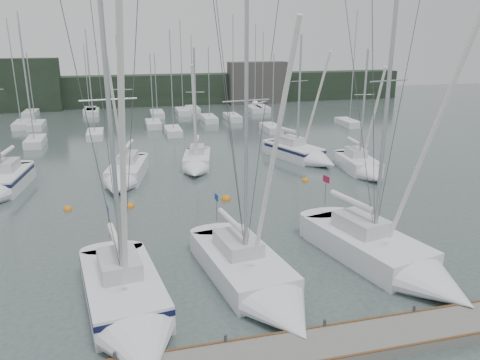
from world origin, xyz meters
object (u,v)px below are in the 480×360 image
Objects in this scene: sailboat_near_right at (397,262)px; buoy_b at (226,200)px; sailboat_near_center at (260,285)px; buoy_d at (305,181)px; sailboat_mid_b at (124,176)px; buoy_a at (130,207)px; sailboat_mid_e at (364,168)px; sailboat_mid_d at (305,155)px; sailboat_near_left at (130,310)px; sailboat_mid_c at (196,164)px; buoy_c at (68,210)px.

buoy_b is (-5.78, 12.76, -0.62)m from sailboat_near_right.
buoy_d is at bearing 53.10° from sailboat_near_center.
sailboat_mid_b reaches higher than buoy_a.
sailboat_near_center is 7.16m from sailboat_near_right.
buoy_d is at bearing 10.43° from buoy_a.
sailboat_mid_e is 18.17× the size of buoy_a.
sailboat_mid_e is (3.24, -5.33, -0.07)m from sailboat_mid_d.
sailboat_near_left reaches higher than sailboat_mid_d.
sailboat_mid_e reaches higher than buoy_d.
buoy_b is at bearing 54.49° from sailboat_near_left.
buoy_a is at bearing -172.42° from sailboat_mid_d.
sailboat_mid_b is 14.61m from buoy_d.
sailboat_near_center is 21.62m from sailboat_mid_e.
sailboat_near_right is 18.05m from buoy_a.
buoy_a is at bearing -166.66° from sailboat_mid_e.
sailboat_mid_b is 1.10× the size of sailboat_mid_c.
sailboat_near_right is at bearing -65.62° from buoy_b.
sailboat_mid_c is at bearing 164.53° from sailboat_mid_e.
buoy_d is at bearing -0.26° from sailboat_mid_b.
buoy_b is (1.37, 13.11, -0.54)m from sailboat_near_center.
buoy_d is (14.37, 16.62, -0.64)m from sailboat_near_left.
sailboat_near_left reaches higher than buoy_a.
sailboat_near_center is at bearing -118.40° from buoy_d.
sailboat_near_left is at bearing 178.61° from sailboat_near_center.
sailboat_near_center is at bearing -95.96° from buoy_b.
buoy_a is at bearing -169.57° from buoy_d.
sailboat_near_center is 24.28× the size of buoy_a.
sailboat_mid_c is at bearing 65.78° from sailboat_near_left.
buoy_d is (1.44, 15.55, -0.62)m from sailboat_near_right.
sailboat_near_right reaches higher than sailboat_mid_b.
sailboat_near_center is 13.19m from buoy_b.
sailboat_mid_d is 17.42× the size of buoy_b.
sailboat_near_right is 22.37× the size of buoy_b.
sailboat_mid_c is 9.70m from buoy_d.
sailboat_mid_b is 6.47m from buoy_c.
sailboat_mid_d is 1.11× the size of sailboat_mid_e.
sailboat_near_center reaches higher than buoy_c.
sailboat_mid_d is at bearing 54.93° from sailboat_near_center.
buoy_a is at bearing 80.24° from sailboat_near_left.
sailboat_near_right is 21.95m from sailboat_mid_c.
sailboat_mid_b reaches higher than buoy_c.
buoy_c is 18.24m from buoy_d.
sailboat_near_right reaches higher than buoy_c.
buoy_a is (-19.49, -3.06, -0.56)m from sailboat_mid_e.
buoy_a is 4.15m from buoy_c.
buoy_b is at bearing -158.89° from buoy_d.
sailboat_mid_d is 20.22× the size of buoy_a.
buoy_a is at bearing 103.52° from sailboat_near_center.
sailboat_near_left is 27.93m from sailboat_mid_d.
sailboat_mid_d is at bearing 27.33° from buoy_a.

